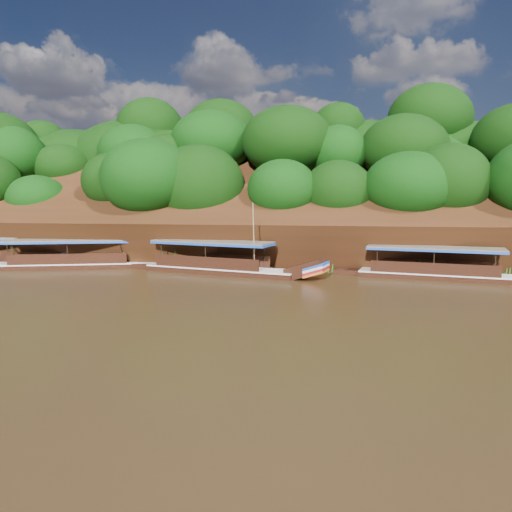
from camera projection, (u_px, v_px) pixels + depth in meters
The scene contains 6 objects.
ground at pixel (227, 293), 30.62m from camera, with size 160.00×160.00×0.00m, color black.
riverbank at pixel (272, 235), 52.70m from camera, with size 120.00×30.06×19.40m.
boat_0 at pixel (456, 273), 35.52m from camera, with size 14.32×4.64×5.85m.
boat_1 at pixel (229, 267), 38.17m from camera, with size 14.52×5.66×5.94m.
boat_2 at pixel (90, 261), 41.50m from camera, with size 15.14×6.13×5.10m.
reeds at pixel (208, 259), 40.46m from camera, with size 48.57×2.71×1.94m.
Camera 1 is at (6.36, -29.50, 5.98)m, focal length 35.00 mm.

